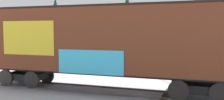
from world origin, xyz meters
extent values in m
plane|color=#B2B5BC|center=(0.00, 0.00, 0.00)|extent=(260.00, 260.00, 0.00)
cube|color=#4C4742|center=(-1.54, -0.72, 0.04)|extent=(59.84, 4.53, 0.08)
cube|color=#4C4742|center=(-1.43, 0.72, 0.04)|extent=(59.84, 4.53, 0.08)
cube|color=#423323|center=(1.66, -0.23, 0.04)|extent=(0.42, 2.51, 0.07)
cube|color=#5B2B19|center=(-1.48, 0.00, 2.63)|extent=(13.45, 3.93, 3.04)
cube|color=#2D2823|center=(-1.48, 0.00, 4.27)|extent=(12.60, 1.33, 0.24)
cube|color=gold|center=(-4.97, -1.24, 2.71)|extent=(2.91, 0.25, 1.67)
cube|color=#33A5CC|center=(-1.66, -1.49, 1.65)|extent=(3.18, 0.27, 1.10)
cube|color=black|center=(-1.48, 0.00, 1.01)|extent=(13.09, 2.58, 0.20)
cube|color=black|center=(-6.11, 0.34, 0.51)|extent=(2.19, 1.48, 0.36)
cylinder|color=black|center=(-7.01, -0.31, 0.46)|extent=(0.93, 0.19, 0.92)
cylinder|color=black|center=(-6.90, 1.12, 0.46)|extent=(0.93, 0.19, 0.92)
cylinder|color=black|center=(-5.32, -0.44, 0.46)|extent=(0.93, 0.19, 0.92)
cylinder|color=black|center=(-5.21, 1.00, 0.46)|extent=(0.93, 0.19, 0.92)
cube|color=black|center=(3.14, -0.34, 0.51)|extent=(2.19, 1.48, 0.36)
cylinder|color=black|center=(2.24, -1.00, 0.46)|extent=(0.93, 0.19, 0.92)
cylinder|color=black|center=(2.35, 0.44, 0.46)|extent=(0.93, 0.19, 0.92)
cylinder|color=black|center=(3.93, -1.12, 0.46)|extent=(0.93, 0.19, 0.92)
cylinder|color=black|center=(4.04, 0.31, 0.46)|extent=(0.93, 0.19, 0.92)
cylinder|color=silver|center=(-1.87, 9.07, 4.61)|extent=(0.12, 0.12, 9.22)
cube|color=gray|center=(0.00, 64.34, 4.06)|extent=(156.81, 39.65, 8.12)
cube|color=#8C725B|center=(7.61, 52.44, 9.22)|extent=(4.80, 4.21, 2.19)
cone|color=#193D23|center=(-29.84, 50.65, 9.90)|extent=(1.78, 1.78, 3.55)
cone|color=#193D23|center=(-10.40, 50.22, 9.98)|extent=(1.86, 1.86, 3.72)
cube|color=#B7BABF|center=(-5.75, 6.36, 0.70)|extent=(4.45, 2.16, 0.77)
cube|color=#2D333D|center=(-5.98, 6.39, 1.37)|extent=(2.47, 1.78, 0.57)
cylinder|color=black|center=(-4.21, 7.01, 0.32)|extent=(0.66, 0.29, 0.64)
cylinder|color=black|center=(-4.39, 5.40, 0.32)|extent=(0.66, 0.29, 0.64)
cylinder|color=black|center=(-7.12, 7.33, 0.32)|extent=(0.66, 0.29, 0.64)
cylinder|color=black|center=(-7.29, 5.71, 0.32)|extent=(0.66, 0.29, 0.64)
cube|color=silver|center=(0.56, 6.40, 0.63)|extent=(4.33, 2.23, 0.63)
cube|color=#2D333D|center=(0.50, 6.41, 1.26)|extent=(2.08, 1.80, 0.64)
cylinder|color=black|center=(2.06, 7.07, 0.32)|extent=(0.66, 0.29, 0.64)
cylinder|color=black|center=(1.87, 5.41, 0.32)|extent=(0.66, 0.29, 0.64)
cylinder|color=black|center=(-0.74, 7.40, 0.32)|extent=(0.66, 0.29, 0.64)
cylinder|color=black|center=(-0.93, 5.73, 0.32)|extent=(0.66, 0.29, 0.64)
camera|label=1|loc=(2.27, -12.50, 3.09)|focal=41.58mm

